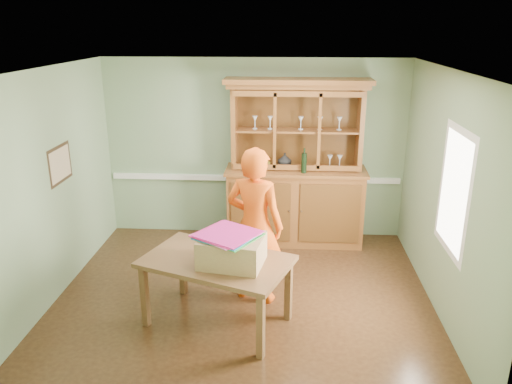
# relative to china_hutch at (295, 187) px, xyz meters

# --- Properties ---
(floor) EXTENTS (4.50, 4.50, 0.00)m
(floor) POSITION_rel_china_hutch_xyz_m (-0.62, -1.72, -0.85)
(floor) COLOR #4E3219
(floor) RESTS_ON ground
(ceiling) EXTENTS (4.50, 4.50, 0.00)m
(ceiling) POSITION_rel_china_hutch_xyz_m (-0.62, -1.72, 1.85)
(ceiling) COLOR white
(ceiling) RESTS_ON wall_back
(wall_back) EXTENTS (4.50, 0.00, 4.50)m
(wall_back) POSITION_rel_china_hutch_xyz_m (-0.62, 0.28, 0.50)
(wall_back) COLOR gray
(wall_back) RESTS_ON floor
(wall_left) EXTENTS (0.00, 4.00, 4.00)m
(wall_left) POSITION_rel_china_hutch_xyz_m (-2.87, -1.72, 0.50)
(wall_left) COLOR gray
(wall_left) RESTS_ON floor
(wall_right) EXTENTS (0.00, 4.00, 4.00)m
(wall_right) POSITION_rel_china_hutch_xyz_m (1.63, -1.72, 0.50)
(wall_right) COLOR gray
(wall_right) RESTS_ON floor
(wall_front) EXTENTS (4.50, 0.00, 4.50)m
(wall_front) POSITION_rel_china_hutch_xyz_m (-0.62, -3.72, 0.50)
(wall_front) COLOR gray
(wall_front) RESTS_ON floor
(chair_rail) EXTENTS (4.41, 0.05, 0.08)m
(chair_rail) POSITION_rel_china_hutch_xyz_m (-0.62, 0.25, 0.05)
(chair_rail) COLOR white
(chair_rail) RESTS_ON wall_back
(framed_map) EXTENTS (0.03, 0.60, 0.46)m
(framed_map) POSITION_rel_china_hutch_xyz_m (-2.85, -1.42, 0.70)
(framed_map) COLOR #352515
(framed_map) RESTS_ON wall_left
(window_panel) EXTENTS (0.03, 0.96, 1.36)m
(window_panel) POSITION_rel_china_hutch_xyz_m (1.61, -2.02, 0.65)
(window_panel) COLOR white
(window_panel) RESTS_ON wall_right
(china_hutch) EXTENTS (2.07, 0.68, 2.43)m
(china_hutch) POSITION_rel_china_hutch_xyz_m (0.00, 0.00, 0.00)
(china_hutch) COLOR brown
(china_hutch) RESTS_ON floor
(dining_table) EXTENTS (1.77, 1.41, 0.77)m
(dining_table) POSITION_rel_china_hutch_xyz_m (-0.86, -2.28, -0.17)
(dining_table) COLOR brown
(dining_table) RESTS_ON floor
(cardboard_box) EXTENTS (0.72, 0.61, 0.30)m
(cardboard_box) POSITION_rel_china_hutch_xyz_m (-0.68, -2.36, 0.07)
(cardboard_box) COLOR tan
(cardboard_box) RESTS_ON dining_table
(kite_stack) EXTENTS (0.74, 0.74, 0.04)m
(kite_stack) POSITION_rel_china_hutch_xyz_m (-0.72, -2.37, 0.24)
(kite_stack) COLOR green
(kite_stack) RESTS_ON cardboard_box
(person) EXTENTS (0.79, 0.63, 1.87)m
(person) POSITION_rel_china_hutch_xyz_m (-0.49, -1.72, 0.09)
(person) COLOR #E2500E
(person) RESTS_ON floor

